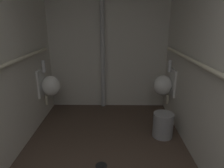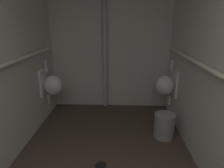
% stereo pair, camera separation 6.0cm
% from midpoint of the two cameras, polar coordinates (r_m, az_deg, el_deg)
% --- Properties ---
extents(wall_right, '(0.06, 3.68, 2.69)m').
position_cam_midpoint_polar(wall_right, '(2.13, 29.61, 8.19)').
color(wall_right, beige).
rests_on(wall_right, ground).
extents(wall_back, '(2.29, 0.06, 2.69)m').
position_cam_midpoint_polar(wall_back, '(3.70, 0.03, 13.55)').
color(wall_back, beige).
rests_on(wall_back, ground).
extents(urinal_left_mid, '(0.32, 0.30, 0.76)m').
position_cam_midpoint_polar(urinal_left_mid, '(3.41, -16.37, -0.18)').
color(urinal_left_mid, white).
extents(urinal_right_mid, '(0.32, 0.30, 0.76)m').
position_cam_midpoint_polar(urinal_right_mid, '(3.38, 15.73, -0.27)').
color(urinal_right_mid, white).
extents(supply_pipe_right, '(0.06, 2.96, 0.06)m').
position_cam_midpoint_polar(supply_pipe_right, '(2.12, 26.72, 3.63)').
color(supply_pipe_right, beige).
extents(standpipe_back_wall, '(0.08, 0.08, 2.64)m').
position_cam_midpoint_polar(standpipe_back_wall, '(3.60, -1.59, 13.42)').
color(standpipe_back_wall, '#B2B2B2').
rests_on(standpipe_back_wall, ground).
extents(floor_drain, '(0.14, 0.14, 0.01)m').
position_cam_midpoint_polar(floor_drain, '(2.50, -2.49, -22.29)').
color(floor_drain, black).
rests_on(floor_drain, ground).
extents(waste_bin, '(0.29, 0.29, 0.36)m').
position_cam_midpoint_polar(waste_bin, '(3.01, 15.26, -11.44)').
color(waste_bin, gray).
rests_on(waste_bin, ground).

